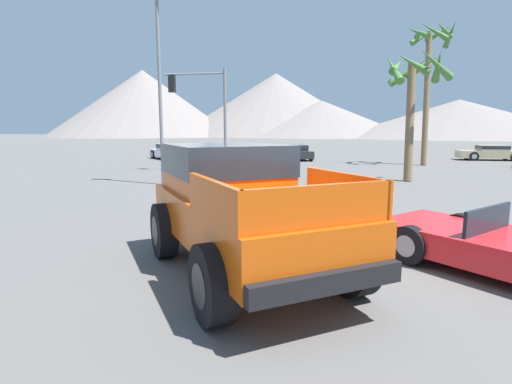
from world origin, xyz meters
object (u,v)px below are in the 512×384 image
parked_car_dark (296,152)px  parked_car_tan (491,152)px  palm_tree_short (430,60)px  traffic_light_main (201,101)px  street_lamp_post (159,73)px  parked_car_white (170,151)px  orange_pickup_truck (238,200)px  palm_tree_tall (414,84)px

parked_car_dark → parked_car_tan: size_ratio=0.99×
palm_tree_short → parked_car_tan: bearing=41.6°
traffic_light_main → street_lamp_post: street_lamp_post is taller
parked_car_white → street_lamp_post: bearing=-111.8°
parked_car_tan → orange_pickup_truck: bearing=153.6°
parked_car_white → palm_tree_short: palm_tree_short is taller
parked_car_tan → street_lamp_post: street_lamp_post is taller
orange_pickup_truck → street_lamp_post: size_ratio=0.66×
parked_car_dark → street_lamp_post: (-4.53, -14.88, 4.02)m
traffic_light_main → palm_tree_short: bearing=-154.7°
palm_tree_tall → street_lamp_post: bearing=-164.6°
parked_car_tan → palm_tree_short: size_ratio=0.51×
parked_car_tan → traffic_light_main: traffic_light_main is taller
parked_car_dark → palm_tree_tall: size_ratio=0.80×
parked_car_white → parked_car_dark: (9.67, 1.27, -0.04)m
orange_pickup_truck → parked_car_white: bearing=80.2°
traffic_light_main → palm_tree_short: 14.61m
orange_pickup_truck → parked_car_dark: (-0.80, 24.38, -0.58)m
parked_car_white → traffic_light_main: bearing=-100.1°
palm_tree_short → traffic_light_main: bearing=-154.7°
parked_car_tan → palm_tree_short: (-5.99, -5.32, 5.98)m
traffic_light_main → palm_tree_short: (12.98, 6.13, 2.73)m
street_lamp_post → parked_car_dark: bearing=73.1°
parked_car_tan → traffic_light_main: 22.40m
traffic_light_main → palm_tree_tall: bearing=166.5°
palm_tree_tall → palm_tree_short: size_ratio=0.64×
street_lamp_post → palm_tree_tall: size_ratio=1.36×
parked_car_white → palm_tree_tall: size_ratio=0.80×
parked_car_white → palm_tree_tall: 19.29m
parked_car_tan → palm_tree_tall: 16.78m
orange_pickup_truck → parked_car_tan: orange_pickup_truck is taller
palm_tree_tall → palm_tree_short: (2.59, 8.63, 2.31)m
parked_car_dark → street_lamp_post: bearing=55.8°
traffic_light_main → palm_tree_tall: 10.70m
orange_pickup_truck → parked_car_white: size_ratio=1.12×
orange_pickup_truck → palm_tree_short: palm_tree_short is taller
palm_tree_tall → parked_car_dark: bearing=116.3°
orange_pickup_truck → parked_car_tan: bearing=28.4°
traffic_light_main → parked_car_tan: bearing=-148.9°
orange_pickup_truck → street_lamp_post: (-5.33, 9.50, 3.44)m
orange_pickup_truck → parked_car_dark: bearing=57.8°
parked_car_dark → palm_tree_short: size_ratio=0.51×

